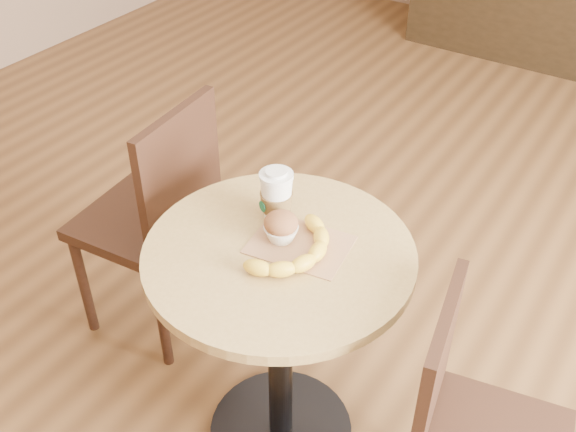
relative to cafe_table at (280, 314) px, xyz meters
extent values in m
plane|color=brown|center=(0.11, 0.10, -0.52)|extent=(7.00, 7.00, 0.00)
cylinder|color=black|center=(0.00, 0.00, -0.51)|extent=(0.44, 0.44, 0.02)
cylinder|color=black|center=(0.00, 0.00, -0.15)|extent=(0.07, 0.07, 0.72)
cylinder|color=#AC8B4E|center=(0.00, 0.00, 0.21)|extent=(0.68, 0.68, 0.03)
cube|color=black|center=(-0.66, 0.17, -0.08)|extent=(0.43, 0.43, 0.04)
cylinder|color=black|center=(-0.84, 0.32, -0.30)|extent=(0.04, 0.04, 0.44)
cylinder|color=black|center=(-0.82, -0.01, -0.30)|extent=(0.04, 0.04, 0.44)
cylinder|color=black|center=(-0.51, 0.35, -0.30)|extent=(0.04, 0.04, 0.44)
cylinder|color=black|center=(-0.48, 0.02, -0.30)|extent=(0.04, 0.04, 0.44)
cube|color=black|center=(-0.49, 0.19, 0.17)|extent=(0.06, 0.38, 0.41)
cylinder|color=black|center=(0.42, 0.13, -0.32)|extent=(0.03, 0.03, 0.40)
cube|color=black|center=(0.44, -0.03, 0.10)|extent=(0.09, 0.34, 0.38)
cube|color=#A67650|center=(0.03, 0.04, 0.23)|extent=(0.26, 0.21, 0.00)
cylinder|color=silver|center=(-0.08, 0.11, 0.36)|extent=(0.09, 0.09, 0.01)
cylinder|color=silver|center=(-0.08, 0.11, 0.37)|extent=(0.06, 0.06, 0.01)
cylinder|color=#074B2E|center=(-0.10, 0.07, 0.28)|extent=(0.03, 0.01, 0.03)
ellipsoid|color=brown|center=(-0.02, 0.04, 0.28)|extent=(0.09, 0.09, 0.06)
ellipsoid|color=#F1E2C1|center=(-0.02, 0.04, 0.30)|extent=(0.03, 0.03, 0.02)
camera|label=1|loc=(0.71, -1.04, 1.30)|focal=42.00mm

